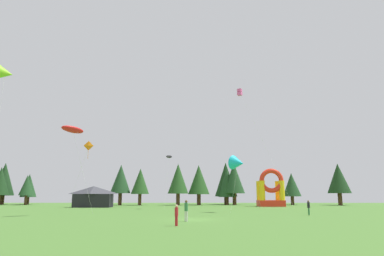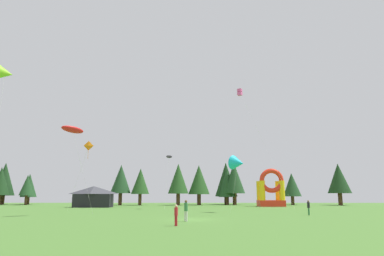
{
  "view_description": "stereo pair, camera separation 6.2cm",
  "coord_description": "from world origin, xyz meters",
  "px_view_note": "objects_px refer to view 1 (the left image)",
  "views": [
    {
      "loc": [
        0.27,
        -33.55,
        2.43
      ],
      "look_at": [
        0.0,
        15.24,
        11.84
      ],
      "focal_mm": 31.88,
      "sensor_mm": 36.0,
      "label": 1
    },
    {
      "loc": [
        0.34,
        -33.54,
        2.43
      ],
      "look_at": [
        0.0,
        15.24,
        11.84
      ],
      "focal_mm": 31.88,
      "sensor_mm": 36.0,
      "label": 2
    }
  ],
  "objects_px": {
    "kite_black_parafoil": "(169,157)",
    "kite_pink_box": "(240,92)",
    "kite_cyan_delta": "(238,163)",
    "kite_lime_delta": "(5,73)",
    "festival_tent": "(93,197)",
    "person_far_side": "(186,209)",
    "person_left_edge": "(176,213)",
    "kite_red_parafoil": "(73,130)",
    "inflatable_blue_arch": "(271,192)",
    "person_midfield": "(309,206)",
    "kite_orange_diamond": "(88,147)"
  },
  "relations": [
    {
      "from": "kite_black_parafoil",
      "to": "kite_pink_box",
      "type": "xyz_separation_m",
      "value": [
        12.37,
        2.16,
        11.75
      ]
    },
    {
      "from": "kite_cyan_delta",
      "to": "kite_lime_delta",
      "type": "bearing_deg",
      "value": -157.81
    },
    {
      "from": "kite_lime_delta",
      "to": "festival_tent",
      "type": "bearing_deg",
      "value": 85.36
    },
    {
      "from": "person_far_side",
      "to": "festival_tent",
      "type": "bearing_deg",
      "value": 148.38
    },
    {
      "from": "kite_black_parafoil",
      "to": "person_left_edge",
      "type": "relative_size",
      "value": 5.57
    },
    {
      "from": "kite_red_parafoil",
      "to": "inflatable_blue_arch",
      "type": "xyz_separation_m",
      "value": [
        29.05,
        28.27,
        -7.06
      ]
    },
    {
      "from": "kite_black_parafoil",
      "to": "kite_red_parafoil",
      "type": "height_order",
      "value": "kite_red_parafoil"
    },
    {
      "from": "person_far_side",
      "to": "kite_cyan_delta",
      "type": "bearing_deg",
      "value": 94.84
    },
    {
      "from": "kite_black_parafoil",
      "to": "person_midfield",
      "type": "xyz_separation_m",
      "value": [
        17.32,
        -16.31,
        -7.48
      ]
    },
    {
      "from": "kite_black_parafoil",
      "to": "inflatable_blue_arch",
      "type": "xyz_separation_m",
      "value": [
        19.04,
        10.68,
        -5.77
      ]
    },
    {
      "from": "kite_lime_delta",
      "to": "kite_pink_box",
      "type": "relative_size",
      "value": 0.78
    },
    {
      "from": "kite_orange_diamond",
      "to": "person_left_edge",
      "type": "bearing_deg",
      "value": -56.67
    },
    {
      "from": "inflatable_blue_arch",
      "to": "kite_pink_box",
      "type": "bearing_deg",
      "value": -128.05
    },
    {
      "from": "kite_red_parafoil",
      "to": "kite_pink_box",
      "type": "relative_size",
      "value": 0.5
    },
    {
      "from": "kite_red_parafoil",
      "to": "kite_pink_box",
      "type": "xyz_separation_m",
      "value": [
        22.38,
        19.75,
        10.46
      ]
    },
    {
      "from": "kite_black_parafoil",
      "to": "kite_pink_box",
      "type": "distance_m",
      "value": 17.2
    },
    {
      "from": "kite_lime_delta",
      "to": "kite_red_parafoil",
      "type": "relative_size",
      "value": 1.57
    },
    {
      "from": "kite_cyan_delta",
      "to": "kite_red_parafoil",
      "type": "height_order",
      "value": "kite_red_parafoil"
    },
    {
      "from": "kite_orange_diamond",
      "to": "kite_lime_delta",
      "type": "bearing_deg",
      "value": -114.26
    },
    {
      "from": "kite_black_parafoil",
      "to": "kite_pink_box",
      "type": "relative_size",
      "value": 0.43
    },
    {
      "from": "kite_black_parafoil",
      "to": "kite_lime_delta",
      "type": "relative_size",
      "value": 0.55
    },
    {
      "from": "person_left_edge",
      "to": "inflatable_blue_arch",
      "type": "distance_m",
      "value": 43.43
    },
    {
      "from": "kite_pink_box",
      "to": "inflatable_blue_arch",
      "type": "relative_size",
      "value": 2.9
    },
    {
      "from": "kite_lime_delta",
      "to": "inflatable_blue_arch",
      "type": "height_order",
      "value": "kite_lime_delta"
    },
    {
      "from": "kite_cyan_delta",
      "to": "festival_tent",
      "type": "relative_size",
      "value": 1.14
    },
    {
      "from": "person_left_edge",
      "to": "person_midfield",
      "type": "height_order",
      "value": "person_midfield"
    },
    {
      "from": "kite_red_parafoil",
      "to": "person_left_edge",
      "type": "bearing_deg",
      "value": -43.07
    },
    {
      "from": "kite_black_parafoil",
      "to": "person_midfield",
      "type": "distance_m",
      "value": 24.93
    },
    {
      "from": "kite_lime_delta",
      "to": "kite_black_parafoil",
      "type": "bearing_deg",
      "value": 52.61
    },
    {
      "from": "person_left_edge",
      "to": "person_far_side",
      "type": "distance_m",
      "value": 4.4
    },
    {
      "from": "kite_orange_diamond",
      "to": "person_midfield",
      "type": "distance_m",
      "value": 30.09
    },
    {
      "from": "kite_orange_diamond",
      "to": "kite_black_parafoil",
      "type": "bearing_deg",
      "value": 39.78
    },
    {
      "from": "kite_pink_box",
      "to": "kite_red_parafoil",
      "type": "bearing_deg",
      "value": -138.57
    },
    {
      "from": "kite_black_parafoil",
      "to": "kite_lime_delta",
      "type": "height_order",
      "value": "kite_lime_delta"
    },
    {
      "from": "kite_cyan_delta",
      "to": "person_far_side",
      "type": "distance_m",
      "value": 16.86
    },
    {
      "from": "kite_red_parafoil",
      "to": "kite_pink_box",
      "type": "distance_m",
      "value": 31.63
    },
    {
      "from": "kite_black_parafoil",
      "to": "kite_red_parafoil",
      "type": "relative_size",
      "value": 0.86
    },
    {
      "from": "kite_pink_box",
      "to": "festival_tent",
      "type": "xyz_separation_m",
      "value": [
        -26.5,
        4.2,
        -18.34
      ]
    },
    {
      "from": "kite_lime_delta",
      "to": "kite_red_parafoil",
      "type": "height_order",
      "value": "kite_lime_delta"
    },
    {
      "from": "kite_cyan_delta",
      "to": "person_left_edge",
      "type": "height_order",
      "value": "kite_cyan_delta"
    },
    {
      "from": "inflatable_blue_arch",
      "to": "festival_tent",
      "type": "bearing_deg",
      "value": -172.58
    },
    {
      "from": "kite_pink_box",
      "to": "person_left_edge",
      "type": "xyz_separation_m",
      "value": [
        -9.58,
        -31.71,
        -19.27
      ]
    },
    {
      "from": "kite_black_parafoil",
      "to": "kite_cyan_delta",
      "type": "bearing_deg",
      "value": -46.65
    },
    {
      "from": "kite_cyan_delta",
      "to": "inflatable_blue_arch",
      "type": "xyz_separation_m",
      "value": [
        8.99,
        21.33,
        -3.78
      ]
    },
    {
      "from": "person_left_edge",
      "to": "person_far_side",
      "type": "xyz_separation_m",
      "value": [
        0.65,
        4.35,
        0.16
      ]
    },
    {
      "from": "person_far_side",
      "to": "festival_tent",
      "type": "xyz_separation_m",
      "value": [
        -17.57,
        31.56,
        0.77
      ]
    },
    {
      "from": "kite_black_parafoil",
      "to": "kite_cyan_delta",
      "type": "xyz_separation_m",
      "value": [
        10.05,
        -10.65,
        -1.99
      ]
    },
    {
      "from": "person_midfield",
      "to": "person_far_side",
      "type": "bearing_deg",
      "value": -62.33
    },
    {
      "from": "kite_red_parafoil",
      "to": "person_midfield",
      "type": "relative_size",
      "value": 6.15
    },
    {
      "from": "festival_tent",
      "to": "kite_pink_box",
      "type": "bearing_deg",
      "value": -9.01
    }
  ]
}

